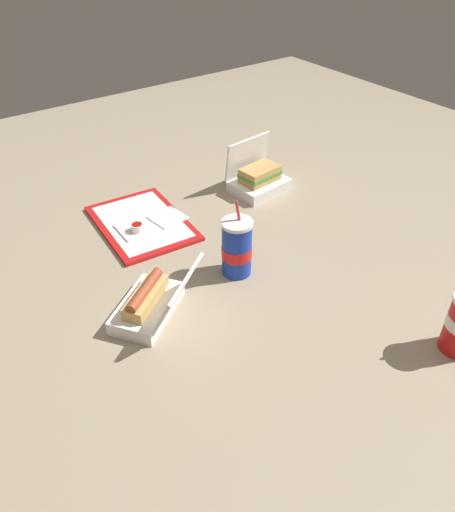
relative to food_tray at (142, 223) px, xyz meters
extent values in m
plane|color=gray|center=(-0.40, -0.12, -0.01)|extent=(3.20, 3.20, 0.00)
cube|color=red|center=(0.00, 0.00, 0.00)|extent=(0.39, 0.29, 0.01)
cube|color=white|center=(0.00, 0.00, 0.01)|extent=(0.34, 0.25, 0.00)
cylinder|color=white|center=(-0.04, 0.04, 0.02)|extent=(0.04, 0.04, 0.02)
cylinder|color=#9E140F|center=(-0.04, 0.04, 0.03)|extent=(0.03, 0.03, 0.01)
cube|color=white|center=(-0.03, -0.08, 0.01)|extent=(0.11, 0.11, 0.00)
cube|color=white|center=(-0.03, 0.08, 0.01)|extent=(0.11, 0.02, 0.00)
cube|color=white|center=(-0.38, 0.19, 0.01)|extent=(0.22, 0.24, 0.04)
cube|color=white|center=(-0.45, 0.13, 0.09)|extent=(0.17, 0.20, 0.11)
cube|color=tan|center=(-0.38, 0.19, 0.05)|extent=(0.14, 0.16, 0.03)
cylinder|color=#9E4728|center=(-0.38, 0.19, 0.07)|extent=(0.11, 0.14, 0.03)
cylinder|color=yellow|center=(-0.38, 0.19, 0.08)|extent=(0.08, 0.11, 0.01)
cube|color=white|center=(-0.05, -0.45, 0.01)|extent=(0.16, 0.21, 0.04)
cube|color=white|center=(0.02, -0.44, 0.10)|extent=(0.05, 0.20, 0.14)
cube|color=tan|center=(-0.05, -0.45, 0.04)|extent=(0.10, 0.14, 0.02)
cube|color=#4C933D|center=(-0.05, -0.45, 0.06)|extent=(0.10, 0.15, 0.01)
cube|color=tan|center=(-0.05, -0.45, 0.08)|extent=(0.10, 0.14, 0.02)
cylinder|color=#1938B7|center=(-0.38, -0.10, 0.07)|extent=(0.08, 0.08, 0.16)
cylinder|color=red|center=(-0.38, -0.10, 0.07)|extent=(0.08, 0.08, 0.03)
cylinder|color=white|center=(-0.38, -0.10, 0.16)|extent=(0.09, 0.09, 0.01)
cylinder|color=red|center=(-0.37, -0.11, 0.19)|extent=(0.01, 0.02, 0.06)
camera|label=1|loc=(-1.26, 0.57, 0.87)|focal=35.00mm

